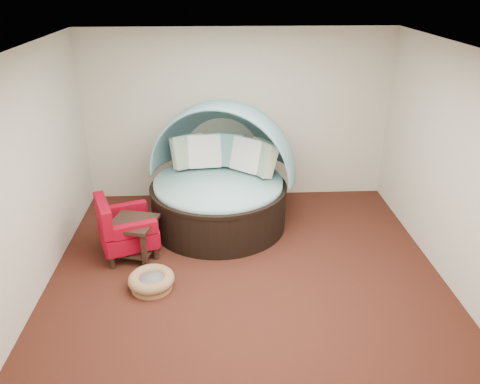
{
  "coord_description": "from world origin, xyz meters",
  "views": [
    {
      "loc": [
        -0.32,
        -4.95,
        3.52
      ],
      "look_at": [
        -0.05,
        0.6,
        0.92
      ],
      "focal_mm": 35.0,
      "sensor_mm": 36.0,
      "label": 1
    }
  ],
  "objects_px": {
    "pet_basket": "(151,281)",
    "side_table": "(134,234)",
    "canopy_daybed": "(221,170)",
    "red_armchair": "(124,229)"
  },
  "relations": [
    {
      "from": "canopy_daybed",
      "to": "side_table",
      "type": "relative_size",
      "value": 3.7
    },
    {
      "from": "pet_basket",
      "to": "red_armchair",
      "type": "xyz_separation_m",
      "value": [
        -0.45,
        0.81,
        0.29
      ]
    },
    {
      "from": "red_armchair",
      "to": "side_table",
      "type": "bearing_deg",
      "value": -51.63
    },
    {
      "from": "pet_basket",
      "to": "side_table",
      "type": "xyz_separation_m",
      "value": [
        -0.3,
        0.72,
        0.25
      ]
    },
    {
      "from": "pet_basket",
      "to": "canopy_daybed",
      "type": "bearing_deg",
      "value": 62.49
    },
    {
      "from": "pet_basket",
      "to": "side_table",
      "type": "height_order",
      "value": "side_table"
    },
    {
      "from": "side_table",
      "to": "pet_basket",
      "type": "bearing_deg",
      "value": -67.32
    },
    {
      "from": "canopy_daybed",
      "to": "pet_basket",
      "type": "distance_m",
      "value": 2.05
    },
    {
      "from": "canopy_daybed",
      "to": "pet_basket",
      "type": "height_order",
      "value": "canopy_daybed"
    },
    {
      "from": "canopy_daybed",
      "to": "side_table",
      "type": "distance_m",
      "value": 1.61
    }
  ]
}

